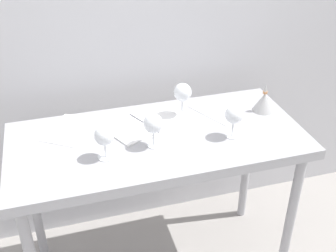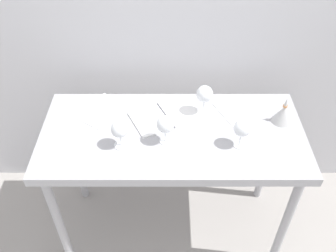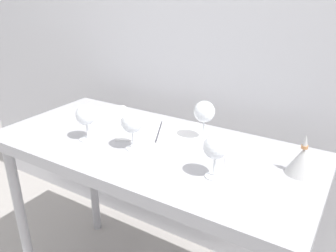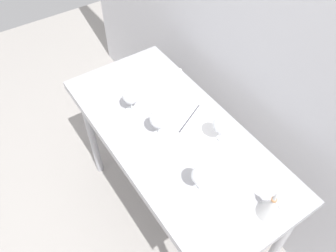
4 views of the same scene
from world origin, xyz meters
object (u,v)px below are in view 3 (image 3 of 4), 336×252
at_px(wine_glass_near_left, 86,116).
at_px(wine_glass_near_right, 215,148).
at_px(tasting_sheet_lower, 106,114).
at_px(decanter_funnel, 302,161).
at_px(tasting_sheet_upper, 242,151).
at_px(open_notebook, 159,132).
at_px(wine_glass_near_center, 132,123).
at_px(wine_glass_far_right, 204,113).

xyz_separation_m(wine_glass_near_left, wine_glass_near_right, (0.60, 0.00, 0.00)).
height_order(tasting_sheet_lower, decanter_funnel, decanter_funnel).
bearing_deg(wine_glass_near_right, tasting_sheet_upper, 85.88).
distance_m(open_notebook, tasting_sheet_upper, 0.39).
height_order(wine_glass_near_right, tasting_sheet_upper, wine_glass_near_right).
height_order(wine_glass_near_center, open_notebook, wine_glass_near_center).
bearing_deg(wine_glass_near_center, decanter_funnel, 13.86).
height_order(open_notebook, tasting_sheet_lower, open_notebook).
bearing_deg(wine_glass_near_right, wine_glass_near_left, -179.72).
xyz_separation_m(wine_glass_near_center, decanter_funnel, (0.63, 0.16, -0.06)).
relative_size(wine_glass_near_right, open_notebook, 0.38).
distance_m(open_notebook, tasting_sheet_lower, 0.36).
relative_size(wine_glass_near_center, decanter_funnel, 1.05).
bearing_deg(wine_glass_far_right, wine_glass_near_center, -132.93).
xyz_separation_m(wine_glass_far_right, tasting_sheet_lower, (-0.57, 0.02, -0.13)).
distance_m(wine_glass_far_right, wine_glass_near_right, 0.30).
relative_size(wine_glass_far_right, decanter_funnel, 1.15).
bearing_deg(tasting_sheet_lower, wine_glass_near_left, -29.45).
bearing_deg(open_notebook, tasting_sheet_lower, 146.59).
relative_size(wine_glass_far_right, tasting_sheet_lower, 0.69).
xyz_separation_m(wine_glass_near_left, tasting_sheet_upper, (0.62, 0.25, -0.11)).
height_order(wine_glass_near_right, open_notebook, wine_glass_near_right).
bearing_deg(tasting_sheet_upper, decanter_funnel, -39.14).
bearing_deg(wine_glass_near_left, tasting_sheet_upper, 21.62).
relative_size(wine_glass_near_left, wine_glass_near_center, 0.96).
relative_size(wine_glass_near_right, tasting_sheet_lower, 0.62).
height_order(wine_glass_near_center, tasting_sheet_lower, wine_glass_near_center).
relative_size(wine_glass_near_right, wine_glass_near_center, 0.98).
xyz_separation_m(tasting_sheet_upper, decanter_funnel, (0.24, -0.06, 0.05)).
bearing_deg(wine_glass_far_right, wine_glass_near_right, -56.69).
xyz_separation_m(open_notebook, decanter_funnel, (0.63, -0.04, 0.05)).
height_order(wine_glass_far_right, wine_glass_near_right, wine_glass_far_right).
height_order(wine_glass_near_center, decanter_funnel, wine_glass_near_center).
height_order(wine_glass_far_right, tasting_sheet_lower, wine_glass_far_right).
relative_size(wine_glass_near_left, wine_glass_near_right, 0.98).
height_order(wine_glass_near_right, tasting_sheet_lower, wine_glass_near_right).
bearing_deg(wine_glass_far_right, tasting_sheet_lower, 178.27).
relative_size(wine_glass_near_right, decanter_funnel, 1.03).
bearing_deg(tasting_sheet_lower, wine_glass_near_right, 13.78).
xyz_separation_m(wine_glass_far_right, wine_glass_near_right, (0.17, -0.25, -0.02)).
xyz_separation_m(tasting_sheet_lower, decanter_funnel, (0.99, -0.09, 0.05)).
relative_size(wine_glass_near_left, tasting_sheet_upper, 0.58).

